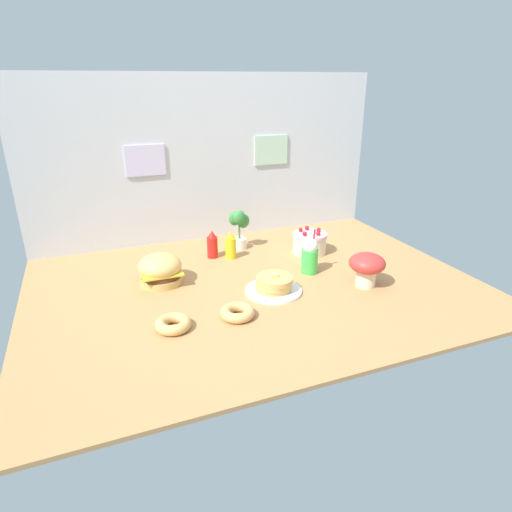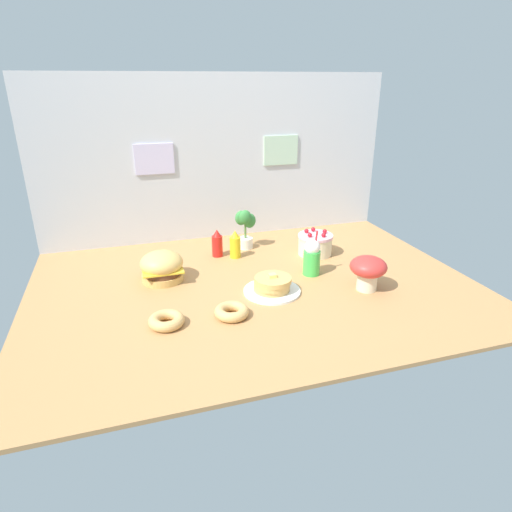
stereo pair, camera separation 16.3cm
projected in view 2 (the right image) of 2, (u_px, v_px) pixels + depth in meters
ground_plane at (255, 287)px, 2.38m from camera, size 2.38×1.72×0.02m
back_wall at (218, 159)px, 2.93m from camera, size 2.38×0.04×1.09m
burger at (162, 267)px, 2.41m from camera, size 0.23×0.23×0.17m
pancake_stack at (272, 286)px, 2.28m from camera, size 0.30×0.30×0.11m
layer_cake at (315, 244)px, 2.77m from camera, size 0.22×0.22×0.16m
ketchup_bottle at (217, 244)px, 2.74m from camera, size 0.07×0.07×0.18m
mustard_bottle at (235, 245)px, 2.72m from camera, size 0.07×0.07×0.18m
cream_soda_cup at (312, 257)px, 2.47m from camera, size 0.10×0.10×0.27m
donut_pink_glaze at (167, 320)px, 1.98m from camera, size 0.16×0.16×0.05m
donut_chocolate at (232, 311)px, 2.06m from camera, size 0.16×0.16×0.05m
potted_plant at (245, 227)px, 2.84m from camera, size 0.13×0.11×0.27m
mushroom_stool at (368, 270)px, 2.29m from camera, size 0.19×0.19×0.19m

